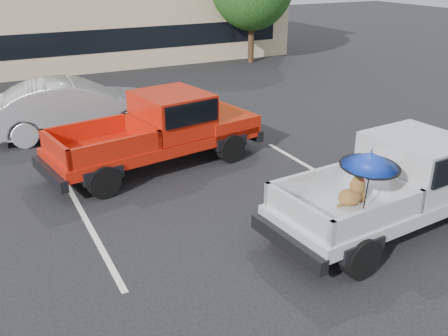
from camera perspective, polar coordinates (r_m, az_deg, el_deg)
The scene contains 6 objects.
ground at distance 10.14m, azimuth 4.47°, elevation -7.85°, with size 90.00×90.00×0.00m, color black.
stripe_left at distance 10.82m, azimuth -15.10°, elevation -6.51°, with size 0.12×5.00×0.01m, color silver.
stripe_right at distance 13.17m, azimuth 11.08°, elevation -0.69°, with size 0.12×5.00×0.01m, color silver.
silver_pickup at distance 10.81m, azimuth 20.18°, elevation -1.01°, with size 5.83×2.46×2.06m.
red_pickup at distance 13.38m, azimuth -6.52°, elevation 4.80°, with size 6.10×2.94×1.93m.
silver_sedan at distance 16.41m, azimuth -16.67°, elevation 6.67°, with size 1.82×5.23×1.72m, color #9EA0A4.
Camera 1 is at (-4.68, -7.36, 5.16)m, focal length 40.00 mm.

